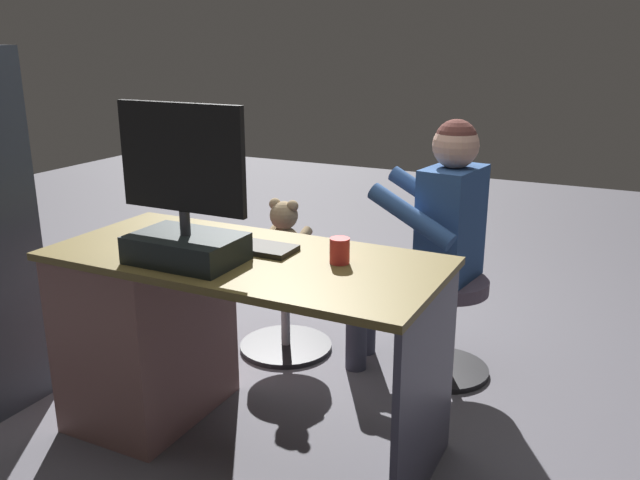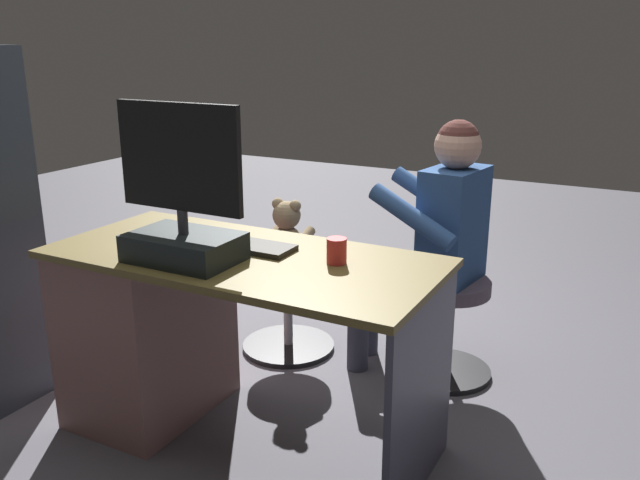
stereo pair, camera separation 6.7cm
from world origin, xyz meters
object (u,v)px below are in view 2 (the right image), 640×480
at_px(cup, 337,251).
at_px(desk, 167,324).
at_px(office_chair_teddy, 288,299).
at_px(person, 432,228).
at_px(tv_remote, 143,238).
at_px(monitor, 183,217).
at_px(keyboard, 240,244).
at_px(computer_mouse, 177,234).
at_px(teddy_bear, 288,233).
at_px(visitor_chair, 447,318).

bearing_deg(cup, desk, 5.70).
relative_size(office_chair_teddy, person, 0.39).
xyz_separation_m(cup, tv_remote, (0.77, 0.11, -0.04)).
bearing_deg(desk, monitor, 148.16).
relative_size(keyboard, computer_mouse, 4.38).
bearing_deg(computer_mouse, cup, -178.09).
bearing_deg(person, teddy_bear, 7.30).
bearing_deg(monitor, tv_remote, -20.69).
bearing_deg(computer_mouse, teddy_bear, -96.15).
bearing_deg(teddy_bear, office_chair_teddy, 90.00).
relative_size(desk, monitor, 2.63).
relative_size(monitor, visitor_chair, 1.17).
bearing_deg(tv_remote, cup, 179.14).
xyz_separation_m(office_chair_teddy, person, (-0.68, -0.10, 0.43)).
height_order(computer_mouse, teddy_bear, computer_mouse).
relative_size(cup, office_chair_teddy, 0.19).
bearing_deg(teddy_bear, computer_mouse, 83.85).
distance_m(cup, tv_remote, 0.77).
height_order(desk, monitor, monitor).
bearing_deg(monitor, office_chair_teddy, -82.36).
xyz_separation_m(tv_remote, visitor_chair, (-0.94, -0.89, -0.48)).
bearing_deg(tv_remote, person, -142.98).
distance_m(desk, teddy_bear, 0.79).
xyz_separation_m(monitor, teddy_bear, (0.12, -0.90, -0.31)).
bearing_deg(visitor_chair, person, 8.17).
relative_size(computer_mouse, teddy_bear, 0.31).
height_order(tv_remote, person, person).
relative_size(keyboard, cup, 4.74).
distance_m(office_chair_teddy, visitor_chair, 0.78).
relative_size(desk, visitor_chair, 3.09).
height_order(keyboard, cup, cup).
bearing_deg(desk, keyboard, -167.48).
relative_size(monitor, teddy_bear, 1.77).
relative_size(computer_mouse, person, 0.08).
distance_m(cup, office_chair_teddy, 1.04).
xyz_separation_m(computer_mouse, teddy_bear, (-0.08, -0.70, -0.17)).
relative_size(tv_remote, office_chair_teddy, 0.33).
bearing_deg(office_chair_teddy, person, -171.83).
distance_m(computer_mouse, cup, 0.67).
xyz_separation_m(keyboard, person, (-0.48, -0.77, -0.07)).
bearing_deg(office_chair_teddy, keyboard, 106.49).
xyz_separation_m(computer_mouse, person, (-0.76, -0.79, -0.08)).
distance_m(tv_remote, person, 1.22).
distance_m(monitor, cup, 0.54).
bearing_deg(visitor_chair, keyboard, 53.92).
relative_size(office_chair_teddy, visitor_chair, 1.00).
relative_size(monitor, tv_remote, 3.59).
bearing_deg(keyboard, monitor, 69.45).
xyz_separation_m(computer_mouse, cup, (-0.67, -0.02, 0.03)).
xyz_separation_m(tv_remote, office_chair_teddy, (-0.17, -0.78, -0.49)).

